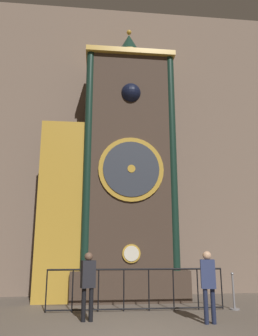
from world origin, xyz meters
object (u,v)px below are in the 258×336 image
at_px(visitor_near, 88,279).
at_px(visitor_far, 208,279).
at_px(clock_tower, 116,175).
at_px(stanchion_post, 234,297).

height_order(visitor_near, visitor_far, visitor_far).
distance_m(clock_tower, stanchion_post, 5.54).
distance_m(visitor_near, stanchion_post, 4.39).
bearing_deg(visitor_near, visitor_far, -27.20).
bearing_deg(visitor_far, stanchion_post, 65.66).
bearing_deg(visitor_far, clock_tower, 132.75).
height_order(visitor_far, stanchion_post, visitor_far).
relative_size(visitor_far, stanchion_post, 1.61).
height_order(visitor_near, stanchion_post, visitor_near).
bearing_deg(clock_tower, visitor_near, -106.05).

